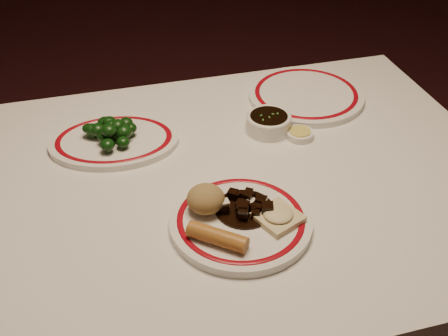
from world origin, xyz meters
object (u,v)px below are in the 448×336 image
dining_table (230,210)px  rice_mound (206,199)px  spring_roll (217,237)px  main_plate (241,221)px  fried_wonton (278,216)px  soy_bowl (268,123)px  broccoli_plate (114,141)px  stirfry_heap (247,206)px  broccoli_pile (111,129)px

dining_table → rice_mound: rice_mound is taller
dining_table → spring_roll: (-0.08, -0.20, 0.13)m
dining_table → rice_mound: size_ratio=16.38×
main_plate → rice_mound: size_ratio=3.93×
spring_roll → fried_wonton: size_ratio=1.11×
spring_roll → fried_wonton: 0.13m
fried_wonton → rice_mound: bearing=152.4°
dining_table → main_plate: bearing=-98.3°
soy_bowl → main_plate: bearing=-117.8°
fried_wonton → broccoli_plate: (-0.27, 0.36, -0.02)m
spring_roll → fried_wonton: (0.13, 0.03, -0.01)m
spring_roll → broccoli_plate: spring_roll is taller
main_plate → soy_bowl: soy_bowl is taller
dining_table → broccoli_plate: bearing=139.2°
stirfry_heap → broccoli_plate: stirfry_heap is taller
dining_table → fried_wonton: bearing=-75.2°
rice_mound → broccoli_plate: bearing=115.9°
dining_table → stirfry_heap: (-0.00, -0.13, 0.12)m
spring_roll → fried_wonton: bearing=-37.1°
spring_roll → rice_mound: bearing=38.2°
rice_mound → stirfry_heap: (0.07, -0.02, -0.02)m
broccoli_pile → fried_wonton: bearing=-53.3°
dining_table → broccoli_pile: 0.33m
spring_roll → dining_table: bearing=17.4°
stirfry_heap → broccoli_pile: (-0.22, 0.32, 0.01)m
rice_mound → spring_roll: size_ratio=0.65×
broccoli_plate → broccoli_pile: 0.03m
rice_mound → soy_bowl: rice_mound is taller
spring_roll → broccoli_pile: bearing=59.7°
broccoli_pile → stirfry_heap: bearing=-55.5°
broccoli_plate → main_plate: bearing=-59.3°
dining_table → spring_roll: size_ratio=10.68×
spring_roll → broccoli_pile: broccoli_pile is taller
rice_mound → broccoli_pile: rice_mound is taller
broccoli_plate → stirfry_heap: bearing=-55.7°
spring_roll → soy_bowl: (0.22, 0.35, -0.01)m
soy_bowl → rice_mound: bearing=-130.0°
spring_roll → broccoli_plate: (-0.14, 0.39, -0.02)m
fried_wonton → soy_bowl: same height
fried_wonton → broccoli_pile: size_ratio=0.82×
rice_mound → spring_roll: 0.10m
dining_table → soy_bowl: 0.23m
main_plate → soy_bowl: (0.16, 0.30, 0.01)m
spring_roll → stirfry_heap: 0.10m
main_plate → stirfry_heap: size_ratio=2.52×
fried_wonton → stirfry_heap: (-0.05, 0.04, 0.00)m
broccoli_plate → fried_wonton: bearing=-53.5°
soy_bowl → broccoli_plate: bearing=173.7°
rice_mound → soy_bowl: bearing=50.0°
dining_table → fried_wonton: size_ratio=11.86×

